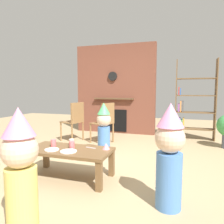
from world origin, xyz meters
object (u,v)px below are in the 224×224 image
(paper_cup_center, at_px, (72,145))
(paper_plate_front, at_px, (68,151))
(dining_chair_middle, at_px, (105,120))
(paper_plate_rear, at_px, (52,150))
(paper_cup_near_left, at_px, (53,143))
(child_with_cone_hat, at_px, (21,168))
(child_by_the_chairs, at_px, (104,127))
(child_in_pink, at_px, (169,154))
(coffee_table, at_px, (69,153))
(bookshelf, at_px, (192,104))
(dining_chair_left, at_px, (75,119))
(birthday_cake_slice, at_px, (106,146))
(paper_cup_near_right, at_px, (72,142))

(paper_cup_center, relative_size, paper_plate_front, 0.46)
(dining_chair_middle, bearing_deg, paper_plate_rear, 111.26)
(paper_cup_near_left, bearing_deg, child_with_cone_hat, -68.28)
(paper_plate_rear, height_order, child_by_the_chairs, child_by_the_chairs)
(paper_cup_near_left, distance_m, child_in_pink, 1.63)
(child_in_pink, bearing_deg, paper_cup_near_left, 1.08)
(child_by_the_chairs, bearing_deg, dining_chair_middle, -157.74)
(child_in_pink, relative_size, child_by_the_chairs, 1.12)
(child_with_cone_hat, distance_m, child_by_the_chairs, 2.27)
(coffee_table, height_order, child_in_pink, child_in_pink)
(bookshelf, height_order, dining_chair_left, bookshelf)
(birthday_cake_slice, bearing_deg, coffee_table, -163.58)
(paper_cup_near_left, bearing_deg, paper_plate_front, -25.32)
(paper_plate_rear, relative_size, child_with_cone_hat, 0.18)
(bookshelf, relative_size, paper_cup_center, 19.27)
(paper_cup_near_left, xyz_separation_m, child_with_cone_hat, (0.46, -1.15, 0.11))
(paper_cup_near_right, bearing_deg, bookshelf, 58.09)
(paper_plate_rear, xyz_separation_m, birthday_cake_slice, (0.67, 0.26, 0.03))
(child_in_pink, xyz_separation_m, dining_chair_left, (-2.22, 2.23, -0.05))
(bookshelf, relative_size, birthday_cake_slice, 19.00)
(child_by_the_chairs, bearing_deg, paper_plate_rear, -7.78)
(paper_plate_rear, xyz_separation_m, dining_chair_left, (-0.72, 1.99, 0.11))
(dining_chair_middle, bearing_deg, child_with_cone_hat, 118.65)
(bookshelf, height_order, child_with_cone_hat, bookshelf)
(paper_plate_rear, bearing_deg, birthday_cake_slice, 21.07)
(paper_cup_near_left, bearing_deg, dining_chair_left, 109.33)
(coffee_table, xyz_separation_m, paper_cup_center, (0.02, 0.05, 0.11))
(paper_cup_center, bearing_deg, child_in_pink, -17.00)
(paper_cup_near_left, bearing_deg, child_in_pink, -13.77)
(paper_plate_rear, distance_m, child_in_pink, 1.53)
(coffee_table, distance_m, paper_cup_near_left, 0.28)
(bookshelf, xyz_separation_m, child_in_pink, (-0.35, -3.29, -0.29))
(child_with_cone_hat, bearing_deg, paper_plate_rear, 10.86)
(paper_plate_front, distance_m, paper_plate_rear, 0.25)
(birthday_cake_slice, height_order, child_by_the_chairs, child_by_the_chairs)
(coffee_table, bearing_deg, paper_cup_near_right, 106.03)
(child_with_cone_hat, relative_size, child_by_the_chairs, 1.10)
(paper_cup_center, distance_m, paper_plate_rear, 0.27)
(paper_cup_near_right, height_order, child_in_pink, child_in_pink)
(child_with_cone_hat, bearing_deg, paper_cup_center, -1.60)
(paper_cup_near_left, bearing_deg, bookshelf, 56.35)
(child_in_pink, distance_m, child_by_the_chairs, 1.95)
(dining_chair_left, bearing_deg, paper_plate_front, 132.52)
(paper_plate_rear, distance_m, birthday_cake_slice, 0.72)
(paper_plate_front, relative_size, dining_chair_left, 0.24)
(paper_plate_rear, distance_m, dining_chair_middle, 2.02)
(bookshelf, distance_m, child_by_the_chairs, 2.42)
(bookshelf, relative_size, child_by_the_chairs, 2.00)
(paper_cup_center, bearing_deg, dining_chair_middle, 95.97)
(bookshelf, relative_size, dining_chair_middle, 2.11)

